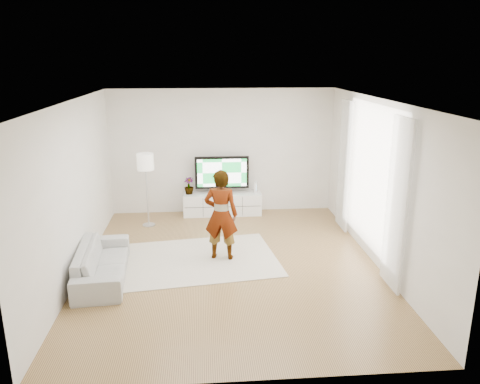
{
  "coord_description": "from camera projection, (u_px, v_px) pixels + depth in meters",
  "views": [
    {
      "loc": [
        -0.44,
        -7.37,
        3.45
      ],
      "look_at": [
        0.19,
        0.4,
        1.2
      ],
      "focal_mm": 35.0,
      "sensor_mm": 36.0,
      "label": 1
    }
  ],
  "objects": [
    {
      "name": "floor",
      "position": [
        231.0,
        265.0,
        8.05
      ],
      "size": [
        6.0,
        6.0,
        0.0
      ],
      "primitive_type": "plane",
      "color": "tan",
      "rests_on": "ground"
    },
    {
      "name": "ceiling",
      "position": [
        230.0,
        101.0,
        7.27
      ],
      "size": [
        6.0,
        6.0,
        0.0
      ],
      "primitive_type": "plane",
      "color": "white",
      "rests_on": "wall_back"
    },
    {
      "name": "wall_left",
      "position": [
        74.0,
        190.0,
        7.46
      ],
      "size": [
        0.02,
        6.0,
        2.8
      ],
      "primitive_type": "cube",
      "color": "white",
      "rests_on": "floor"
    },
    {
      "name": "wall_right",
      "position": [
        379.0,
        184.0,
        7.85
      ],
      "size": [
        0.02,
        6.0,
        2.8
      ],
      "primitive_type": "cube",
      "color": "white",
      "rests_on": "floor"
    },
    {
      "name": "wall_back",
      "position": [
        222.0,
        152.0,
        10.53
      ],
      "size": [
        5.0,
        0.02,
        2.8
      ],
      "primitive_type": "cube",
      "color": "white",
      "rests_on": "floor"
    },
    {
      "name": "wall_front",
      "position": [
        248.0,
        265.0,
        4.79
      ],
      "size": [
        5.0,
        0.02,
        2.8
      ],
      "primitive_type": "cube",
      "color": "white",
      "rests_on": "floor"
    },
    {
      "name": "window",
      "position": [
        372.0,
        177.0,
        8.12
      ],
      "size": [
        0.01,
        2.6,
        2.5
      ],
      "primitive_type": "cube",
      "color": "white",
      "rests_on": "wall_right"
    },
    {
      "name": "curtain_near",
      "position": [
        397.0,
        205.0,
        6.9
      ],
      "size": [
        0.04,
        0.7,
        2.6
      ],
      "primitive_type": "cube",
      "color": "white",
      "rests_on": "floor"
    },
    {
      "name": "curtain_far",
      "position": [
        345.0,
        166.0,
        9.39
      ],
      "size": [
        0.04,
        0.7,
        2.6
      ],
      "primitive_type": "cube",
      "color": "white",
      "rests_on": "floor"
    },
    {
      "name": "media_console",
      "position": [
        222.0,
        204.0,
        10.62
      ],
      "size": [
        1.75,
        0.5,
        0.49
      ],
      "color": "white",
      "rests_on": "floor"
    },
    {
      "name": "television",
      "position": [
        222.0,
        173.0,
        10.46
      ],
      "size": [
        1.21,
        0.24,
        0.84
      ],
      "color": "black",
      "rests_on": "media_console"
    },
    {
      "name": "game_console",
      "position": [
        256.0,
        187.0,
        10.58
      ],
      "size": [
        0.09,
        0.18,
        0.24
      ],
      "rotation": [
        0.0,
        0.0,
        -0.22
      ],
      "color": "white",
      "rests_on": "media_console"
    },
    {
      "name": "potted_plant",
      "position": [
        189.0,
        186.0,
        10.45
      ],
      "size": [
        0.23,
        0.23,
        0.37
      ],
      "primitive_type": "imported",
      "rotation": [
        0.0,
        0.0,
        -0.1
      ],
      "color": "#3F7238",
      "rests_on": "media_console"
    },
    {
      "name": "rug",
      "position": [
        198.0,
        259.0,
        8.26
      ],
      "size": [
        2.97,
        2.31,
        0.01
      ],
      "primitive_type": "cube",
      "rotation": [
        0.0,
        0.0,
        0.13
      ],
      "color": "beige",
      "rests_on": "floor"
    },
    {
      "name": "player",
      "position": [
        221.0,
        215.0,
        8.11
      ],
      "size": [
        0.65,
        0.49,
        1.61
      ],
      "primitive_type": "imported",
      "rotation": [
        0.0,
        0.0,
        2.95
      ],
      "color": "#334772",
      "rests_on": "rug"
    },
    {
      "name": "sofa",
      "position": [
        102.0,
        262.0,
        7.52
      ],
      "size": [
        0.89,
        1.93,
        0.55
      ],
      "primitive_type": "imported",
      "rotation": [
        0.0,
        0.0,
        1.65
      ],
      "color": "#B2B1AD",
      "rests_on": "floor"
    },
    {
      "name": "floor_lamp",
      "position": [
        145.0,
        165.0,
        9.6
      ],
      "size": [
        0.35,
        0.35,
        1.55
      ],
      "color": "silver",
      "rests_on": "floor"
    }
  ]
}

